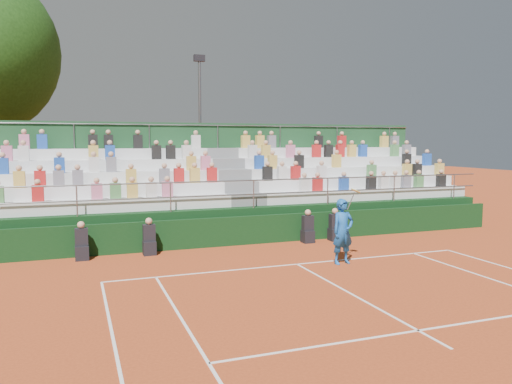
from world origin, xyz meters
name	(u,v)px	position (x,y,z in m)	size (l,w,h in m)	color
ground	(297,264)	(0.00, 0.00, 0.00)	(90.00, 90.00, 0.00)	#B1441D
courtside_wall	(259,229)	(0.00, 3.20, 0.50)	(20.00, 0.15, 1.00)	black
line_officials	(226,235)	(-1.34, 2.75, 0.48)	(9.08, 0.40, 1.19)	black
grandstand	(232,203)	(0.00, 6.44, 1.08)	(20.00, 5.20, 4.40)	black
tennis_player	(343,231)	(1.30, -0.37, 0.96)	(0.90, 0.53, 2.22)	#1658AC
floodlight_mast	(200,119)	(0.54, 13.94, 4.80)	(0.60, 0.25, 8.26)	gray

